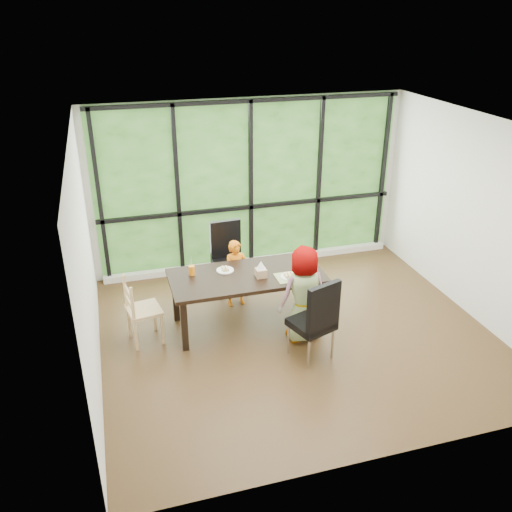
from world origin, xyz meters
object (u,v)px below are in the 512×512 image
chair_interior_leather (312,318)px  plate_near (289,277)px  chair_window_leather (230,260)px  chair_end_beech (144,310)px  child_toddler (236,273)px  plate_far (225,270)px  orange_cup (192,270)px  white_mug (311,262)px  tissue_box (261,273)px  dining_table (247,300)px  green_cup (313,270)px  child_older (303,294)px

chair_interior_leather → plate_near: bearing=-105.6°
chair_window_leather → plate_near: 1.28m
chair_interior_leather → chair_end_beech: size_ratio=1.20×
child_toddler → plate_far: child_toddler is taller
chair_end_beech → orange_cup: bearing=-82.0°
child_toddler → white_mug: 1.09m
orange_cup → tissue_box: 0.90m
child_toddler → white_mug: child_toddler is taller
white_mug → chair_end_beech: bearing=-178.4°
chair_window_leather → chair_interior_leather: size_ratio=1.00×
dining_table → plate_near: bearing=-23.4°
plate_near → orange_cup: orange_cup is taller
dining_table → chair_end_beech: bearing=-179.3°
tissue_box → green_cup: bearing=-11.3°
chair_end_beech → tissue_box: chair_end_beech is taller
orange_cup → chair_window_leather: bearing=47.1°
white_mug → child_older: bearing=-120.0°
chair_window_leather → child_toddler: 0.37m
plate_far → white_mug: 1.17m
plate_far → orange_cup: size_ratio=1.83×
chair_end_beech → green_cup: chair_end_beech is taller
chair_end_beech → dining_table: bearing=-98.9°
tissue_box → chair_interior_leather: bearing=-64.1°
child_toddler → white_mug: bearing=-35.3°
plate_near → tissue_box: (-0.35, 0.11, 0.05)m
chair_end_beech → child_older: child_older is taller
chair_interior_leather → child_toddler: bearing=-88.5°
chair_interior_leather → plate_near: (-0.04, 0.70, 0.22)m
dining_table → green_cup: (0.83, -0.24, 0.44)m
child_toddler → tissue_box: size_ratio=7.43×
dining_table → plate_near: 0.68m
child_toddler → plate_near: child_toddler is taller
chair_end_beech → plate_near: chair_end_beech is taller
child_older → green_cup: (0.24, 0.28, 0.17)m
plate_near → green_cup: (0.32, -0.02, 0.06)m
dining_table → plate_far: plate_far is taller
chair_window_leather → orange_cup: (-0.68, -0.73, 0.27)m
child_toddler → plate_near: size_ratio=4.32×
plate_far → plate_near: 0.86m
chair_end_beech → green_cup: size_ratio=7.02×
plate_near → green_cup: 0.32m
child_toddler → green_cup: (0.83, -0.80, 0.32)m
child_toddler → green_cup: child_toddler is taller
child_older → green_cup: 0.41m
orange_cup → white_mug: orange_cup is taller
chair_interior_leather → green_cup: bearing=-131.1°
child_older → green_cup: child_older is taller
dining_table → orange_cup: size_ratio=15.88×
chair_window_leather → plate_far: size_ratio=4.69×
chair_end_beech → green_cup: bearing=-105.5°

